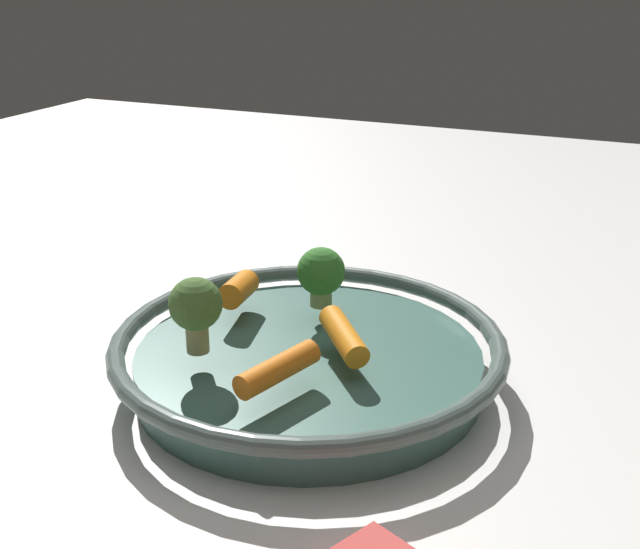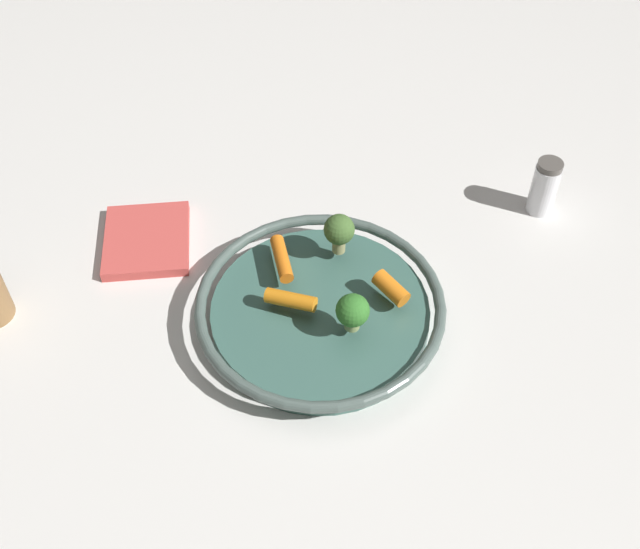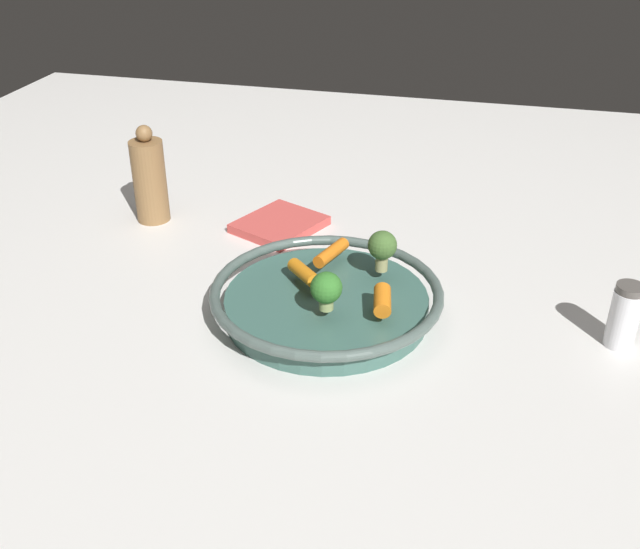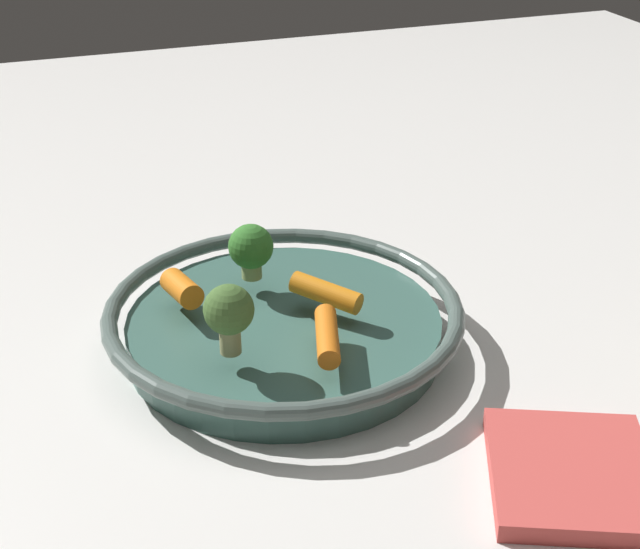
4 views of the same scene
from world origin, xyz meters
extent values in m
plane|color=silver|center=(0.00, 0.00, 0.00)|extent=(1.96, 1.96, 0.00)
cylinder|color=#3D665B|center=(0.00, 0.00, 0.01)|extent=(0.26, 0.26, 0.03)
torus|color=#4D5E59|center=(0.00, 0.00, 0.04)|extent=(0.29, 0.29, 0.01)
cylinder|color=orange|center=(-0.07, -0.01, 0.05)|extent=(0.07, 0.04, 0.02)
cylinder|color=orange|center=(-0.01, -0.03, 0.05)|extent=(0.06, 0.05, 0.02)
cylinder|color=orange|center=(0.03, 0.08, 0.05)|extent=(0.05, 0.03, 0.02)
cylinder|color=tan|center=(-0.06, 0.06, 0.05)|extent=(0.02, 0.02, 0.02)
sphere|color=#43672E|center=(-0.06, 0.06, 0.08)|extent=(0.04, 0.04, 0.04)
cylinder|color=#97A966|center=(0.05, 0.01, 0.05)|extent=(0.02, 0.02, 0.01)
sphere|color=#33752A|center=(0.05, 0.01, 0.07)|extent=(0.04, 0.04, 0.04)
cylinder|color=white|center=(-0.02, 0.35, 0.04)|extent=(0.03, 0.03, 0.07)
cylinder|color=#56514C|center=(-0.02, 0.35, 0.08)|extent=(0.03, 0.03, 0.01)
cube|color=#D14C47|center=(-0.23, -0.13, 0.01)|extent=(0.16, 0.15, 0.01)
camera|label=1|loc=(-0.50, -0.23, 0.31)|focal=46.30mm
camera|label=2|loc=(0.51, -0.29, 0.75)|focal=44.70mm
camera|label=3|loc=(0.78, 0.19, 0.52)|focal=42.04mm
camera|label=4|loc=(-0.64, 0.20, 0.43)|focal=53.86mm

